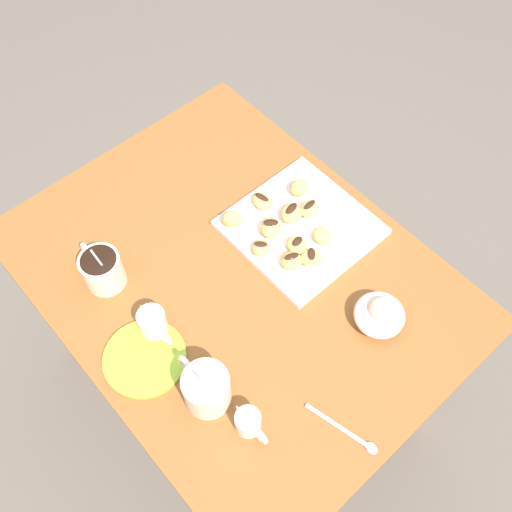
% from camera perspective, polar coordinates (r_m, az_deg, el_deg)
% --- Properties ---
extents(ground_plane, '(8.00, 8.00, 0.00)m').
position_cam_1_polar(ground_plane, '(1.99, -1.38, -12.04)').
color(ground_plane, '#665B51').
extents(dining_table, '(1.02, 0.78, 0.71)m').
position_cam_1_polar(dining_table, '(1.46, -1.85, -4.35)').
color(dining_table, '#935628').
rests_on(dining_table, ground_plane).
extents(pastry_plate_square, '(0.31, 0.31, 0.02)m').
position_cam_1_polar(pastry_plate_square, '(1.41, 4.39, 2.80)').
color(pastry_plate_square, white).
rests_on(pastry_plate_square, dining_table).
extents(coffee_mug_cream_left, '(0.14, 0.10, 0.15)m').
position_cam_1_polar(coffee_mug_cream_left, '(1.18, -4.91, -12.72)').
color(coffee_mug_cream_left, silver).
rests_on(coffee_mug_cream_left, dining_table).
extents(coffee_mug_cream_right, '(0.13, 0.09, 0.14)m').
position_cam_1_polar(coffee_mug_cream_right, '(1.34, -14.84, -1.22)').
color(coffee_mug_cream_right, silver).
rests_on(coffee_mug_cream_right, dining_table).
extents(cream_pitcher_white, '(0.10, 0.06, 0.07)m').
position_cam_1_polar(cream_pitcher_white, '(1.26, -10.02, -6.46)').
color(cream_pitcher_white, white).
rests_on(cream_pitcher_white, dining_table).
extents(ice_cream_bowl, '(0.11, 0.11, 0.08)m').
position_cam_1_polar(ice_cream_bowl, '(1.28, 11.99, -5.56)').
color(ice_cream_bowl, white).
rests_on(ice_cream_bowl, dining_table).
extents(chocolate_sauce_pitcher, '(0.09, 0.05, 0.06)m').
position_cam_1_polar(chocolate_sauce_pitcher, '(1.18, -0.74, -15.91)').
color(chocolate_sauce_pitcher, white).
rests_on(chocolate_sauce_pitcher, dining_table).
extents(saucer_lime_left, '(0.18, 0.18, 0.01)m').
position_cam_1_polar(saucer_lime_left, '(1.27, -10.83, -9.78)').
color(saucer_lime_left, '#9EC633').
rests_on(saucer_lime_left, dining_table).
extents(loose_spoon_near_saucer, '(0.16, 0.05, 0.01)m').
position_cam_1_polar(loose_spoon_near_saucer, '(1.21, 9.13, -16.79)').
color(loose_spoon_near_saucer, silver).
rests_on(loose_spoon_near_saucer, dining_table).
extents(beignet_0, '(0.06, 0.06, 0.03)m').
position_cam_1_polar(beignet_0, '(1.33, 5.39, -0.18)').
color(beignet_0, '#E5B260').
rests_on(beignet_0, pastry_plate_square).
extents(chocolate_drizzle_0, '(0.04, 0.04, 0.00)m').
position_cam_1_polar(chocolate_drizzle_0, '(1.32, 5.45, 0.21)').
color(chocolate_drizzle_0, '#381E11').
rests_on(chocolate_drizzle_0, beignet_0).
extents(beignet_1, '(0.05, 0.05, 0.04)m').
position_cam_1_polar(beignet_1, '(1.44, 4.22, 6.67)').
color(beignet_1, '#E5B260').
rests_on(beignet_1, pastry_plate_square).
extents(beignet_2, '(0.07, 0.07, 0.04)m').
position_cam_1_polar(beignet_2, '(1.37, 1.44, 2.78)').
color(beignet_2, '#E5B260').
rests_on(beignet_2, pastry_plate_square).
extents(chocolate_drizzle_2, '(0.04, 0.04, 0.00)m').
position_cam_1_polar(chocolate_drizzle_2, '(1.35, 1.46, 3.29)').
color(chocolate_drizzle_2, '#381E11').
rests_on(chocolate_drizzle_2, beignet_2).
extents(beignet_3, '(0.06, 0.05, 0.03)m').
position_cam_1_polar(beignet_3, '(1.42, 0.58, 5.39)').
color(beignet_3, '#E5B260').
rests_on(beignet_3, pastry_plate_square).
extents(chocolate_drizzle_3, '(0.04, 0.02, 0.00)m').
position_cam_1_polar(chocolate_drizzle_3, '(1.41, 0.59, 5.78)').
color(chocolate_drizzle_3, '#381E11').
rests_on(chocolate_drizzle_3, beignet_3).
extents(beignet_4, '(0.06, 0.06, 0.03)m').
position_cam_1_polar(beignet_4, '(1.34, 0.57, 0.69)').
color(beignet_4, '#E5B260').
rests_on(beignet_4, pastry_plate_square).
extents(chocolate_drizzle_4, '(0.03, 0.03, 0.00)m').
position_cam_1_polar(chocolate_drizzle_4, '(1.33, 0.58, 1.08)').
color(chocolate_drizzle_4, '#381E11').
rests_on(chocolate_drizzle_4, beignet_4).
extents(beignet_5, '(0.06, 0.06, 0.04)m').
position_cam_1_polar(beignet_5, '(1.38, -2.37, 3.65)').
color(beignet_5, '#E5B260').
rests_on(beignet_5, pastry_plate_square).
extents(beignet_6, '(0.05, 0.05, 0.03)m').
position_cam_1_polar(beignet_6, '(1.37, 6.48, 1.96)').
color(beignet_6, '#E5B260').
rests_on(beignet_6, pastry_plate_square).
extents(beignet_7, '(0.07, 0.07, 0.04)m').
position_cam_1_polar(beignet_7, '(1.32, 3.46, -0.48)').
color(beignet_7, '#E5B260').
rests_on(beignet_7, pastry_plate_square).
extents(chocolate_drizzle_7, '(0.03, 0.04, 0.00)m').
position_cam_1_polar(chocolate_drizzle_7, '(1.31, 3.51, -0.03)').
color(chocolate_drizzle_7, '#381E11').
rests_on(chocolate_drizzle_7, beignet_7).
extents(beignet_8, '(0.06, 0.07, 0.03)m').
position_cam_1_polar(beignet_8, '(1.41, 5.21, 4.61)').
color(beignet_8, '#E5B260').
rests_on(beignet_8, pastry_plate_square).
extents(chocolate_drizzle_8, '(0.02, 0.04, 0.00)m').
position_cam_1_polar(chocolate_drizzle_8, '(1.40, 5.27, 5.02)').
color(chocolate_drizzle_8, '#381E11').
rests_on(chocolate_drizzle_8, beignet_8).
extents(beignet_9, '(0.07, 0.07, 0.04)m').
position_cam_1_polar(beignet_9, '(1.39, 3.45, 4.18)').
color(beignet_9, '#E5B260').
rests_on(beignet_9, pastry_plate_square).
extents(chocolate_drizzle_9, '(0.03, 0.04, 0.00)m').
position_cam_1_polar(chocolate_drizzle_9, '(1.38, 3.50, 4.67)').
color(chocolate_drizzle_9, '#381E11').
rests_on(chocolate_drizzle_9, beignet_9).
extents(beignet_10, '(0.06, 0.05, 0.03)m').
position_cam_1_polar(beignet_10, '(1.35, 4.02, 1.05)').
color(beignet_10, '#E5B260').
rests_on(beignet_10, pastry_plate_square).
extents(chocolate_drizzle_10, '(0.02, 0.03, 0.00)m').
position_cam_1_polar(chocolate_drizzle_10, '(1.33, 4.07, 1.44)').
color(chocolate_drizzle_10, '#381E11').
rests_on(chocolate_drizzle_10, beignet_10).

